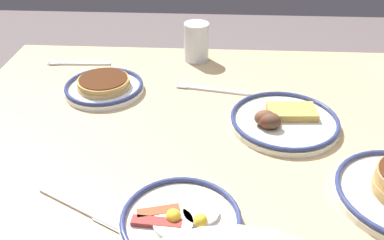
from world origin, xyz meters
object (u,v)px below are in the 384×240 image
at_px(plate_far_side, 181,221).
at_px(butter_knife, 86,211).
at_px(plate_near_main, 104,86).
at_px(fork_near, 212,90).
at_px(drinking_glass, 196,44).
at_px(plate_far_companion, 283,120).
at_px(fork_far, 79,63).

bearing_deg(plate_far_side, butter_knife, -7.64).
bearing_deg(butter_knife, plate_near_main, -80.97).
bearing_deg(plate_far_side, fork_near, -95.32).
xyz_separation_m(plate_near_main, drinking_glass, (-0.24, -0.22, 0.04)).
bearing_deg(plate_far_companion, plate_near_main, -17.03).
relative_size(plate_far_companion, fork_near, 1.25).
distance_m(plate_near_main, fork_far, 0.20).
relative_size(plate_far_companion, drinking_glass, 2.19).
bearing_deg(fork_far, fork_near, 160.71).
relative_size(fork_far, butter_knife, 0.91).
bearing_deg(fork_near, fork_far, -19.29).
bearing_deg(drinking_glass, plate_far_side, 90.57).
bearing_deg(plate_far_companion, fork_far, -27.95).
bearing_deg(drinking_glass, plate_far_companion, 121.61).
height_order(fork_near, butter_knife, same).
distance_m(plate_far_companion, plate_far_side, 0.39).
distance_m(plate_far_side, butter_knife, 0.17).
distance_m(fork_far, butter_knife, 0.64).
distance_m(plate_far_side, fork_far, 0.73).
xyz_separation_m(plate_far_companion, fork_near, (0.17, -0.16, -0.01)).
bearing_deg(butter_knife, plate_far_side, 172.36).
height_order(drinking_glass, fork_near, drinking_glass).
xyz_separation_m(fork_near, butter_knife, (0.22, 0.47, -0.00)).
bearing_deg(fork_far, drinking_glass, -171.35).
height_order(drinking_glass, butter_knife, drinking_glass).
distance_m(plate_far_side, fork_near, 0.49).
distance_m(plate_near_main, plate_far_side, 0.53).
xyz_separation_m(plate_far_companion, drinking_glass, (0.22, -0.36, 0.04)).
bearing_deg(fork_far, plate_far_side, 119.69).
xyz_separation_m(plate_far_side, drinking_glass, (0.01, -0.69, 0.04)).
bearing_deg(plate_near_main, fork_near, -175.51).
distance_m(drinking_glass, fork_near, 0.21).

